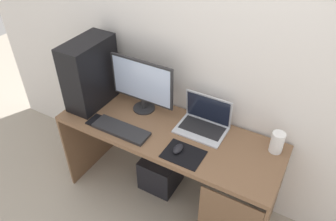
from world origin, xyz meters
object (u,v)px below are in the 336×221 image
at_px(subwoofer, 161,171).
at_px(cell_phone, 94,120).
at_px(pc_tower, 90,73).
at_px(monitor, 142,84).
at_px(laptop, 204,122).
at_px(mouse_left, 178,149).
at_px(speaker, 277,142).
at_px(keyboard, 121,130).

bearing_deg(subwoofer, cell_phone, -145.25).
bearing_deg(pc_tower, subwoofer, 8.61).
relative_size(monitor, laptop, 1.47).
height_order(pc_tower, mouse_left, pc_tower).
xyz_separation_m(mouse_left, cell_phone, (-0.69, -0.02, -0.02)).
xyz_separation_m(pc_tower, laptop, (0.89, 0.13, -0.21)).
relative_size(pc_tower, monitor, 1.02).
bearing_deg(laptop, mouse_left, -98.41).
height_order(laptop, mouse_left, laptop).
relative_size(speaker, subwoofer, 0.50).
distance_m(monitor, mouse_left, 0.56).
bearing_deg(laptop, keyboard, -146.96).
bearing_deg(laptop, monitor, -176.79).
xyz_separation_m(pc_tower, subwoofer, (0.55, 0.08, -0.86)).
height_order(speaker, keyboard, speaker).
distance_m(monitor, keyboard, 0.36).
bearing_deg(laptop, speaker, 2.38).
bearing_deg(speaker, subwoofer, -175.47).
distance_m(pc_tower, keyboard, 0.50).
relative_size(keyboard, mouse_left, 4.38).
bearing_deg(pc_tower, cell_phone, -51.07).
xyz_separation_m(pc_tower, keyboard, (0.40, -0.19, -0.25)).
distance_m(mouse_left, subwoofer, 0.73).
bearing_deg(laptop, cell_phone, -156.29).
bearing_deg(mouse_left, pc_tower, 168.60).
xyz_separation_m(speaker, keyboard, (-1.00, -0.34, -0.06)).
height_order(speaker, cell_phone, speaker).
distance_m(laptop, mouse_left, 0.30).
bearing_deg(keyboard, monitor, 90.22).
bearing_deg(monitor, pc_tower, -165.55).
relative_size(monitor, mouse_left, 5.31).
xyz_separation_m(keyboard, mouse_left, (0.45, 0.02, 0.01)).
bearing_deg(speaker, cell_phone, -164.58).
xyz_separation_m(monitor, speaker, (1.00, 0.05, -0.15)).
bearing_deg(monitor, mouse_left, -31.24).
bearing_deg(speaker, laptop, -177.62).
height_order(pc_tower, monitor, pc_tower).
bearing_deg(subwoofer, speaker, 4.53).
height_order(monitor, cell_phone, monitor).
distance_m(speaker, subwoofer, 1.08).
distance_m(keyboard, cell_phone, 0.24).
bearing_deg(mouse_left, keyboard, -177.43).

